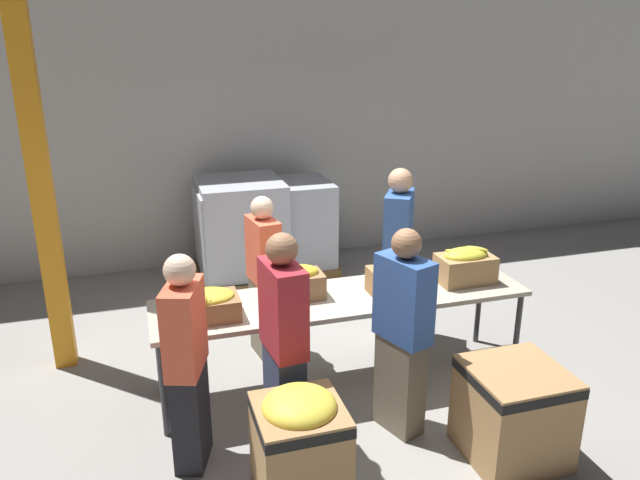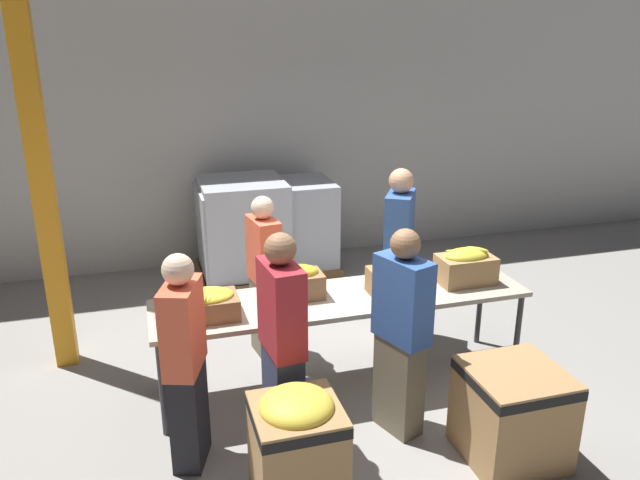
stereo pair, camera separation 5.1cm
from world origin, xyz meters
name	(u,v)px [view 2 (the right image)]	position (x,y,z in m)	size (l,w,h in m)	color
ground_plane	(341,382)	(0.00, 0.00, 0.00)	(30.00, 30.00, 0.00)	gray
wall_back	(261,103)	(0.00, 3.25, 2.00)	(16.00, 0.08, 4.00)	#B7B7B2
sorting_table	(342,302)	(0.00, 0.00, 0.76)	(3.09, 0.75, 0.81)	#B2A893
banana_box_0	(207,303)	(-1.10, -0.09, 0.92)	(0.46, 0.33, 0.24)	olive
banana_box_1	(295,282)	(-0.38, 0.08, 0.95)	(0.46, 0.27, 0.28)	olive
banana_box_2	(394,277)	(0.42, -0.07, 0.95)	(0.41, 0.31, 0.30)	olive
banana_box_3	(466,266)	(1.10, -0.02, 0.96)	(0.47, 0.30, 0.32)	#A37A4C
volunteer_0	(265,278)	(-0.51, 0.69, 0.75)	(0.26, 0.43, 1.51)	#6B604C
volunteer_1	(398,257)	(0.76, 0.63, 0.84)	(0.43, 0.51, 1.69)	#6B604C
volunteer_2	(185,363)	(-1.32, -0.67, 0.77)	(0.33, 0.46, 1.55)	black
volunteer_3	(401,334)	(0.21, -0.73, 0.79)	(0.35, 0.47, 1.59)	#6B604C
volunteer_4	(282,345)	(-0.66, -0.67, 0.81)	(0.26, 0.46, 1.63)	#2D3856
donation_bin_0	(297,444)	(-0.71, -1.25, 0.42)	(0.55, 0.55, 0.79)	#A37A4C
donation_bin_1	(512,411)	(0.84, -1.25, 0.37)	(0.65, 0.65, 0.69)	#A37A4C
support_pillar	(36,143)	(-2.28, 1.03, 2.00)	(0.18, 0.18, 4.00)	orange
pallet_stack_0	(244,232)	(-0.39, 2.53, 0.60)	(1.04, 1.04, 1.22)	olive
pallet_stack_1	(297,228)	(0.28, 2.61, 0.56)	(0.92, 0.92, 1.14)	olive
pallet_stack_2	(240,235)	(-0.43, 2.53, 0.56)	(1.01, 1.01, 1.14)	olive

